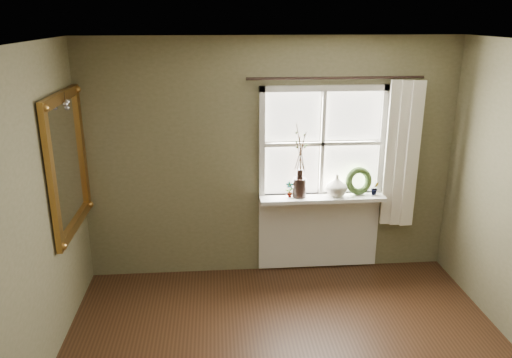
{
  "coord_description": "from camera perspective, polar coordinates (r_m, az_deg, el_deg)",
  "views": [
    {
      "loc": [
        -0.59,
        -2.88,
        2.8
      ],
      "look_at": [
        -0.22,
        1.55,
        1.33
      ],
      "focal_mm": 35.0,
      "sensor_mm": 36.0,
      "label": 1
    }
  ],
  "objects": [
    {
      "name": "wreath",
      "position": [
        5.55,
        11.63,
        -0.53
      ],
      "size": [
        0.33,
        0.2,
        0.32
      ],
      "primitive_type": "torus",
      "rotation": [
        1.36,
        0.0,
        0.21
      ],
      "color": "#344C22",
      "rests_on": "window_sill"
    },
    {
      "name": "wall_back",
      "position": [
        5.42,
        1.66,
        2.29
      ],
      "size": [
        4.0,
        0.1,
        2.6
      ],
      "primitive_type": "cube",
      "color": "#6A6546",
      "rests_on": "ground"
    },
    {
      "name": "potted_plant_left",
      "position": [
        5.36,
        3.85,
        -1.2
      ],
      "size": [
        0.1,
        0.07,
        0.18
      ],
      "primitive_type": "imported",
      "rotation": [
        0.0,
        0.0,
        0.1
      ],
      "color": "#344C22",
      "rests_on": "window_sill"
    },
    {
      "name": "curtain",
      "position": [
        5.57,
        16.23,
        2.69
      ],
      "size": [
        0.36,
        0.12,
        1.59
      ],
      "primitive_type": "cube",
      "color": "white",
      "rests_on": "wall_back"
    },
    {
      "name": "cream_vase",
      "position": [
        5.45,
        9.2,
        -0.72
      ],
      "size": [
        0.28,
        0.28,
        0.24
      ],
      "primitive_type": "imported",
      "rotation": [
        0.0,
        0.0,
        -0.22
      ],
      "color": "beige",
      "rests_on": "window_sill"
    },
    {
      "name": "curtain_rod",
      "position": [
        5.23,
        9.14,
        11.33
      ],
      "size": [
        1.84,
        0.03,
        0.03
      ],
      "primitive_type": "cylinder",
      "rotation": [
        0.0,
        1.57,
        0.0
      ],
      "color": "black",
      "rests_on": "wall_back"
    },
    {
      "name": "window_frame",
      "position": [
        5.39,
        7.59,
        4.03
      ],
      "size": [
        1.36,
        0.06,
        1.24
      ],
      "color": "white",
      "rests_on": "wall_back"
    },
    {
      "name": "gilt_mirror",
      "position": [
        4.95,
        -20.72,
        1.74
      ],
      "size": [
        0.1,
        1.1,
        1.31
      ],
      "color": "white",
      "rests_on": "wall_left"
    },
    {
      "name": "potted_plant_right",
      "position": [
        5.58,
        13.44,
        -1.03
      ],
      "size": [
        0.09,
        0.08,
        0.15
      ],
      "primitive_type": "imported",
      "rotation": [
        0.0,
        0.0,
        0.13
      ],
      "color": "#344C22",
      "rests_on": "window_sill"
    },
    {
      "name": "window_apron",
      "position": [
        5.73,
        7.16,
        -5.9
      ],
      "size": [
        1.36,
        0.04,
        0.88
      ],
      "primitive_type": "cube",
      "color": "white",
      "rests_on": "ground"
    },
    {
      "name": "window_sill",
      "position": [
        5.46,
        7.57,
        -2.15
      ],
      "size": [
        1.36,
        0.26,
        0.04
      ],
      "primitive_type": "cube",
      "color": "white",
      "rests_on": "wall_back"
    },
    {
      "name": "dark_jug",
      "position": [
        5.38,
        4.98,
        -0.99
      ],
      "size": [
        0.15,
        0.15,
        0.21
      ],
      "primitive_type": "cylinder",
      "rotation": [
        0.0,
        0.0,
        -0.01
      ],
      "color": "black",
      "rests_on": "window_sill"
    },
    {
      "name": "ceiling",
      "position": [
        2.94,
        7.0,
        14.37
      ],
      "size": [
        4.5,
        4.5,
        0.0
      ],
      "primitive_type": "plane",
      "color": "silver",
      "rests_on": "ground"
    }
  ]
}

